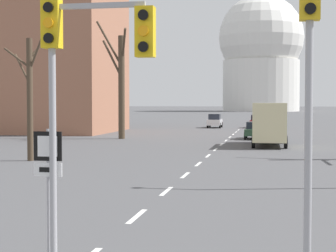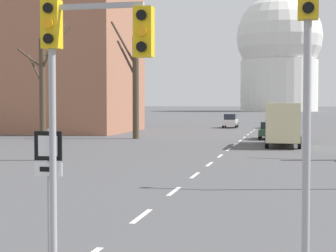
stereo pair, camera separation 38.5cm
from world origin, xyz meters
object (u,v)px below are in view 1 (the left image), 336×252
traffic_signal_near_right (309,60)px  delivery_truck (270,123)px  route_sign_post (48,170)px  sedan_far_left (215,121)px  sedan_near_right (264,118)px  traffic_signal_centre_tall (83,59)px  sedan_near_left (256,130)px  sedan_mid_centre (258,121)px

traffic_signal_near_right → delivery_truck: size_ratio=0.80×
route_sign_post → delivery_truck: delivery_truck is taller
sedan_far_left → delivery_truck: (6.83, -28.17, 0.84)m
sedan_near_right → traffic_signal_near_right: bearing=-88.7°
traffic_signal_centre_tall → route_sign_post: traffic_signal_centre_tall is taller
traffic_signal_near_right → sedan_near_right: size_ratio=1.40×
sedan_near_left → delivery_truck: delivery_truck is taller
traffic_signal_centre_tall → route_sign_post: bearing=165.8°
sedan_near_left → sedan_near_right: 37.12m
sedan_near_left → sedan_mid_centre: 21.34m
traffic_signal_centre_tall → traffic_signal_near_right: bearing=-1.4°
sedan_far_left → delivery_truck: size_ratio=0.57×
route_sign_post → sedan_far_left: 59.16m
sedan_near_right → sedan_mid_centre: sedan_near_right is taller
sedan_near_left → route_sign_post: bearing=-94.7°
sedan_near_left → sedan_near_right: bearing=89.6°
sedan_far_left → delivery_truck: delivery_truck is taller
sedan_mid_centre → delivery_truck: 28.90m
sedan_near_right → sedan_mid_centre: size_ratio=1.06×
sedan_near_right → delivery_truck: size_ratio=0.57×
traffic_signal_near_right → sedan_near_right: bearing=91.3°
traffic_signal_centre_tall → route_sign_post: (-0.84, 0.21, -2.23)m
sedan_mid_centre → traffic_signal_near_right: bearing=-87.8°
traffic_signal_near_right → sedan_mid_centre: 60.20m
traffic_signal_near_right → sedan_near_left: bearing=93.0°
route_sign_post → sedan_near_right: bearing=87.4°
sedan_mid_centre → sedan_far_left: (-5.29, -0.67, 0.06)m
traffic_signal_near_right → sedan_mid_centre: bearing=92.2°
traffic_signal_centre_tall → sedan_near_right: size_ratio=1.31×
route_sign_post → sedan_near_left: route_sign_post is taller
route_sign_post → sedan_mid_centre: (2.82, 59.76, -1.02)m
traffic_signal_centre_tall → sedan_near_right: (2.58, 75.76, -3.22)m
delivery_truck → sedan_near_right: bearing=91.2°
route_sign_post → delivery_truck: 31.23m
sedan_far_left → delivery_truck: bearing=-76.4°
traffic_signal_near_right → route_sign_post: traffic_signal_near_right is taller
route_sign_post → sedan_near_right: size_ratio=0.65×
route_sign_post → sedan_mid_centre: size_ratio=0.69×
traffic_signal_centre_tall → delivery_truck: size_ratio=0.74×
route_sign_post → sedan_mid_centre: bearing=87.3°
traffic_signal_near_right → sedan_near_right: traffic_signal_near_right is taller
sedan_near_left → sedan_far_left: 21.42m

